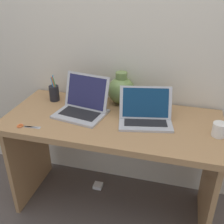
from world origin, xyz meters
name	(u,v)px	position (x,y,z in m)	size (l,w,h in m)	color
ground_plane	(112,204)	(0.00, 0.00, 0.00)	(6.00, 6.00, 0.00)	#564C47
back_wall	(125,35)	(0.00, 0.35, 1.20)	(4.40, 0.04, 2.40)	beige
desk	(112,141)	(0.00, 0.00, 0.58)	(1.38, 0.62, 0.75)	#AD7F51
laptop_left	(83,104)	(-0.20, 0.04, 0.81)	(0.35, 0.30, 0.24)	#B2B2B7
laptop_right	(145,113)	(0.21, 0.03, 0.80)	(0.36, 0.28, 0.21)	#B2B2B7
green_vase	(121,90)	(0.00, 0.25, 0.85)	(0.19, 0.19, 0.23)	#75934C
coffee_mug	(220,130)	(0.64, -0.03, 0.79)	(0.11, 0.08, 0.08)	white
pen_cup	(54,93)	(-0.47, 0.16, 0.81)	(0.07, 0.07, 0.19)	black
scissors	(25,126)	(-0.49, -0.23, 0.75)	(0.15, 0.04, 0.01)	#B7B7BC
power_brick	(98,186)	(-0.16, 0.15, 0.01)	(0.07, 0.07, 0.03)	white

